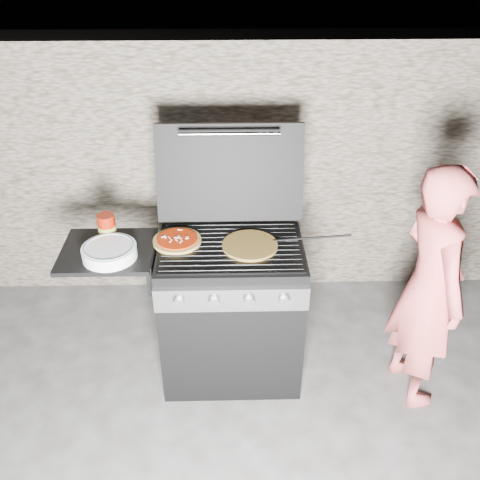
{
  "coord_description": "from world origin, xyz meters",
  "views": [
    {
      "loc": [
        -0.01,
        -2.43,
        2.49
      ],
      "look_at": [
        0.05,
        0.0,
        0.95
      ],
      "focal_mm": 40.0,
      "sensor_mm": 36.0,
      "label": 1
    }
  ],
  "objects_px": {
    "person": "(429,289)",
    "sauce_jar": "(107,227)",
    "gas_grill": "(189,312)",
    "pizza_topped": "(177,240)"
  },
  "relations": [
    {
      "from": "person",
      "to": "sauce_jar",
      "type": "bearing_deg",
      "value": 70.46
    },
    {
      "from": "sauce_jar",
      "to": "person",
      "type": "bearing_deg",
      "value": -9.11
    },
    {
      "from": "gas_grill",
      "to": "person",
      "type": "xyz_separation_m",
      "value": [
        1.31,
        -0.17,
        0.28
      ]
    },
    {
      "from": "pizza_topped",
      "to": "sauce_jar",
      "type": "distance_m",
      "value": 0.4
    },
    {
      "from": "gas_grill",
      "to": "pizza_topped",
      "type": "xyz_separation_m",
      "value": [
        -0.04,
        0.05,
        0.47
      ]
    },
    {
      "from": "sauce_jar",
      "to": "person",
      "type": "height_order",
      "value": "person"
    },
    {
      "from": "gas_grill",
      "to": "pizza_topped",
      "type": "relative_size",
      "value": 5.06
    },
    {
      "from": "person",
      "to": "pizza_topped",
      "type": "bearing_deg",
      "value": 70.43
    },
    {
      "from": "person",
      "to": "gas_grill",
      "type": "bearing_deg",
      "value": 72.16
    },
    {
      "from": "sauce_jar",
      "to": "pizza_topped",
      "type": "bearing_deg",
      "value": -8.98
    }
  ]
}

